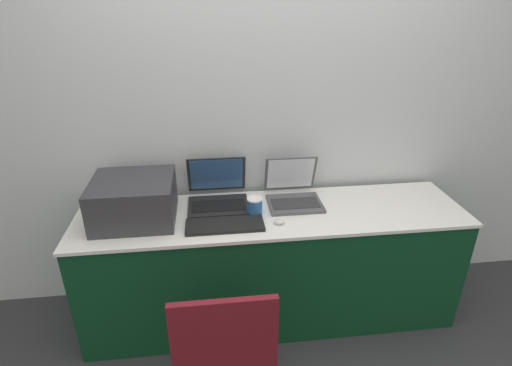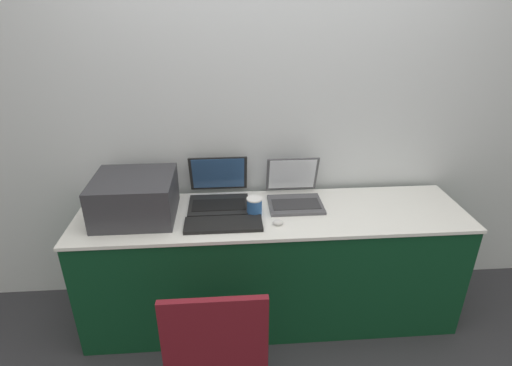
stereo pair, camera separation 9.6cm
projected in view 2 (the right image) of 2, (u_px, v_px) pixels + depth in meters
name	position (u px, v px, depth m)	size (l,w,h in m)	color
ground_plane	(275.00, 345.00, 2.40)	(14.00, 14.00, 0.00)	#333338
wall_back	(267.00, 106.00, 2.42)	(8.00, 0.05, 2.60)	silver
table	(271.00, 265.00, 2.49)	(2.27, 0.57, 0.76)	#0C381E
printer	(135.00, 196.00, 2.24)	(0.44, 0.40, 0.24)	#333338
laptop_left	(219.00, 193.00, 2.42)	(0.36, 0.35, 0.26)	black
laptop_right	(294.00, 193.00, 2.43)	(0.32, 0.33, 0.26)	#4C4C51
external_keyboard	(223.00, 224.00, 2.19)	(0.43, 0.16, 0.02)	black
coffee_cup	(254.00, 206.00, 2.28)	(0.09, 0.09, 0.11)	#285699
mouse	(278.00, 222.00, 2.20)	(0.06, 0.04, 0.03)	silver
chair	(217.00, 343.00, 1.79)	(0.44, 0.40, 0.85)	maroon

